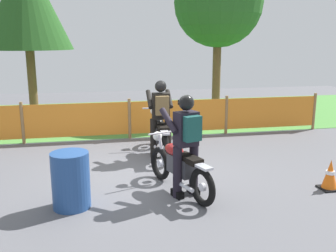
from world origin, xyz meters
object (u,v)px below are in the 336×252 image
motorcycle_trailing (179,166)px  spare_drum (71,180)px  rider_trailing (186,140)px  motorcycle_lead (159,134)px  rider_lead (161,115)px  traffic_cone (330,175)px

motorcycle_trailing → spare_drum: motorcycle_trailing is taller
rider_trailing → spare_drum: size_ratio=1.92×
spare_drum → motorcycle_lead: bearing=54.1°
rider_lead → spare_drum: (-1.82, -2.29, -0.51)m
rider_trailing → traffic_cone: 2.61m
motorcycle_trailing → traffic_cone: motorcycle_trailing is taller
rider_lead → traffic_cone: rider_lead is taller
rider_lead → traffic_cone: 3.57m
rider_lead → motorcycle_trailing: bearing=179.3°
motorcycle_trailing → spare_drum: size_ratio=2.14×
motorcycle_trailing → traffic_cone: (2.58, -0.43, -0.19)m
spare_drum → rider_lead: bearing=51.6°
motorcycle_trailing → traffic_cone: bearing=-118.5°
motorcycle_trailing → spare_drum: (-1.77, -0.30, -0.01)m
motorcycle_trailing → rider_lead: (0.05, 1.99, 0.50)m
motorcycle_lead → rider_lead: (-0.00, -0.22, 0.48)m
traffic_cone → spare_drum: size_ratio=0.60×
traffic_cone → spare_drum: 4.36m
rider_trailing → traffic_cone: rider_trailing is taller
rider_lead → traffic_cone: bearing=-133.0°
spare_drum → rider_trailing: bearing=3.1°
motorcycle_lead → traffic_cone: bearing=-135.5°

